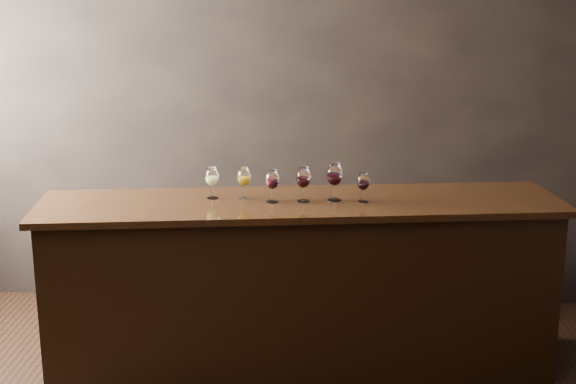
{
  "coord_description": "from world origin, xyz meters",
  "views": [
    {
      "loc": [
        0.62,
        -3.32,
        2.28
      ],
      "look_at": [
        0.4,
        1.12,
        1.11
      ],
      "focal_mm": 50.0,
      "sensor_mm": 36.0,
      "label": 1
    }
  ],
  "objects_px": {
    "glass_white": "(212,177)",
    "glass_red_d": "(363,182)",
    "bar_counter": "(301,290)",
    "glass_red_c": "(334,176)",
    "glass_red_a": "(272,181)",
    "glass_red_b": "(303,179)",
    "back_bar_shelf": "(215,255)",
    "glass_amber": "(244,178)"
  },
  "relations": [
    {
      "from": "glass_red_a",
      "to": "glass_red_c",
      "type": "height_order",
      "value": "glass_red_c"
    },
    {
      "from": "bar_counter",
      "to": "glass_red_c",
      "type": "height_order",
      "value": "glass_red_c"
    },
    {
      "from": "glass_red_a",
      "to": "glass_red_b",
      "type": "distance_m",
      "value": 0.18
    },
    {
      "from": "glass_red_a",
      "to": "bar_counter",
      "type": "bearing_deg",
      "value": 13.0
    },
    {
      "from": "glass_amber",
      "to": "glass_red_c",
      "type": "height_order",
      "value": "glass_red_c"
    },
    {
      "from": "glass_white",
      "to": "glass_red_a",
      "type": "bearing_deg",
      "value": -10.73
    },
    {
      "from": "bar_counter",
      "to": "glass_red_b",
      "type": "height_order",
      "value": "glass_red_b"
    },
    {
      "from": "back_bar_shelf",
      "to": "glass_red_b",
      "type": "distance_m",
      "value": 1.38
    },
    {
      "from": "glass_white",
      "to": "glass_red_c",
      "type": "xyz_separation_m",
      "value": [
        0.71,
        -0.01,
        0.02
      ]
    },
    {
      "from": "glass_amber",
      "to": "glass_white",
      "type": "bearing_deg",
      "value": 179.51
    },
    {
      "from": "glass_white",
      "to": "glass_red_b",
      "type": "xyz_separation_m",
      "value": [
        0.53,
        -0.04,
        0.01
      ]
    },
    {
      "from": "back_bar_shelf",
      "to": "glass_red_c",
      "type": "distance_m",
      "value": 1.46
    },
    {
      "from": "bar_counter",
      "to": "back_bar_shelf",
      "type": "bearing_deg",
      "value": 117.99
    },
    {
      "from": "back_bar_shelf",
      "to": "glass_red_b",
      "type": "xyz_separation_m",
      "value": [
        0.65,
        -0.92,
        0.79
      ]
    },
    {
      "from": "glass_white",
      "to": "glass_red_d",
      "type": "distance_m",
      "value": 0.87
    },
    {
      "from": "glass_amber",
      "to": "glass_red_d",
      "type": "xyz_separation_m",
      "value": [
        0.69,
        -0.04,
        -0.01
      ]
    },
    {
      "from": "glass_red_a",
      "to": "glass_amber",
      "type": "bearing_deg",
      "value": 158.75
    },
    {
      "from": "back_bar_shelf",
      "to": "glass_red_b",
      "type": "relative_size",
      "value": 11.28
    },
    {
      "from": "bar_counter",
      "to": "glass_white",
      "type": "relative_size",
      "value": 15.8
    },
    {
      "from": "back_bar_shelf",
      "to": "glass_white",
      "type": "bearing_deg",
      "value": -82.08
    },
    {
      "from": "glass_amber",
      "to": "glass_red_b",
      "type": "height_order",
      "value": "glass_red_b"
    },
    {
      "from": "glass_red_d",
      "to": "glass_amber",
      "type": "bearing_deg",
      "value": 176.97
    },
    {
      "from": "glass_white",
      "to": "glass_red_b",
      "type": "bearing_deg",
      "value": -4.52
    },
    {
      "from": "glass_red_b",
      "to": "glass_red_c",
      "type": "height_order",
      "value": "glass_red_c"
    },
    {
      "from": "bar_counter",
      "to": "glass_red_c",
      "type": "distance_m",
      "value": 0.72
    },
    {
      "from": "back_bar_shelf",
      "to": "glass_red_a",
      "type": "relative_size",
      "value": 11.96
    },
    {
      "from": "glass_red_d",
      "to": "glass_red_b",
      "type": "bearing_deg",
      "value": -179.32
    },
    {
      "from": "glass_red_a",
      "to": "glass_red_c",
      "type": "distance_m",
      "value": 0.36
    },
    {
      "from": "glass_amber",
      "to": "glass_red_d",
      "type": "height_order",
      "value": "glass_amber"
    },
    {
      "from": "glass_white",
      "to": "glass_amber",
      "type": "distance_m",
      "value": 0.19
    },
    {
      "from": "bar_counter",
      "to": "glass_white",
      "type": "xyz_separation_m",
      "value": [
        -0.52,
        0.03,
        0.67
      ]
    },
    {
      "from": "back_bar_shelf",
      "to": "glass_red_a",
      "type": "height_order",
      "value": "glass_red_a"
    },
    {
      "from": "back_bar_shelf",
      "to": "glass_red_c",
      "type": "relative_size",
      "value": 10.33
    },
    {
      "from": "glass_red_b",
      "to": "glass_amber",
      "type": "bearing_deg",
      "value": 173.32
    },
    {
      "from": "bar_counter",
      "to": "glass_red_a",
      "type": "distance_m",
      "value": 0.7
    },
    {
      "from": "glass_red_b",
      "to": "glass_red_d",
      "type": "relative_size",
      "value": 1.15
    },
    {
      "from": "glass_amber",
      "to": "back_bar_shelf",
      "type": "bearing_deg",
      "value": 109.29
    },
    {
      "from": "glass_red_a",
      "to": "glass_white",
      "type": "bearing_deg",
      "value": 169.27
    },
    {
      "from": "glass_red_b",
      "to": "glass_white",
      "type": "bearing_deg",
      "value": 175.48
    },
    {
      "from": "glass_red_b",
      "to": "glass_red_c",
      "type": "xyz_separation_m",
      "value": [
        0.18,
        0.03,
        0.01
      ]
    },
    {
      "from": "glass_red_c",
      "to": "glass_red_d",
      "type": "distance_m",
      "value": 0.17
    },
    {
      "from": "glass_red_c",
      "to": "glass_red_d",
      "type": "xyz_separation_m",
      "value": [
        0.16,
        -0.03,
        -0.03
      ]
    }
  ]
}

